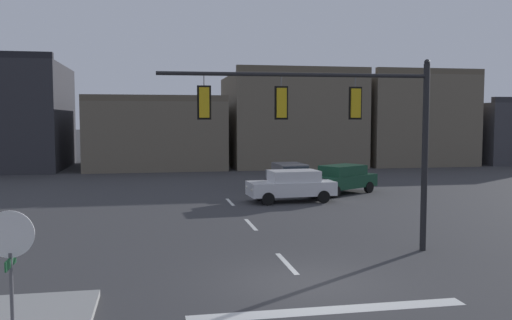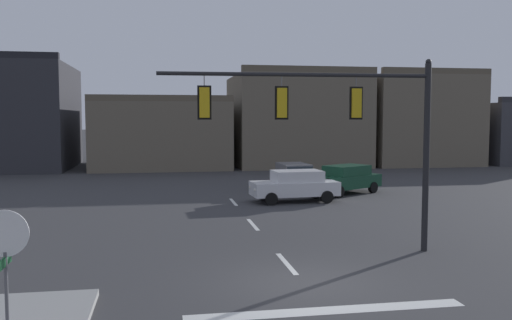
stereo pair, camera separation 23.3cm
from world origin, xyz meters
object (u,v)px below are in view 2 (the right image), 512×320
car_lot_middle (295,185)px  car_lot_farside (293,176)px  car_lot_nearside (345,179)px  signal_mast_near_side (338,118)px  stop_sign (5,252)px

car_lot_middle → car_lot_farside: 4.40m
car_lot_farside → car_lot_nearside: bearing=-35.7°
car_lot_nearside → car_lot_middle: bearing=-145.5°
signal_mast_near_side → car_lot_middle: size_ratio=1.89×
signal_mast_near_side → car_lot_farside: signal_mast_near_side is taller
signal_mast_near_side → stop_sign: bearing=-137.9°
car_lot_nearside → car_lot_farside: size_ratio=1.04×
car_lot_middle → stop_sign: bearing=-117.3°
stop_sign → car_lot_farside: 24.41m
stop_sign → car_lot_middle: 20.13m
signal_mast_near_side → car_lot_nearside: signal_mast_near_side is taller
signal_mast_near_side → car_lot_farside: size_ratio=1.89×
signal_mast_near_side → car_lot_farside: bearing=81.5°
stop_sign → car_lot_middle: (9.22, 17.85, -1.29)m
signal_mast_near_side → car_lot_middle: (1.30, 10.70, -3.44)m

